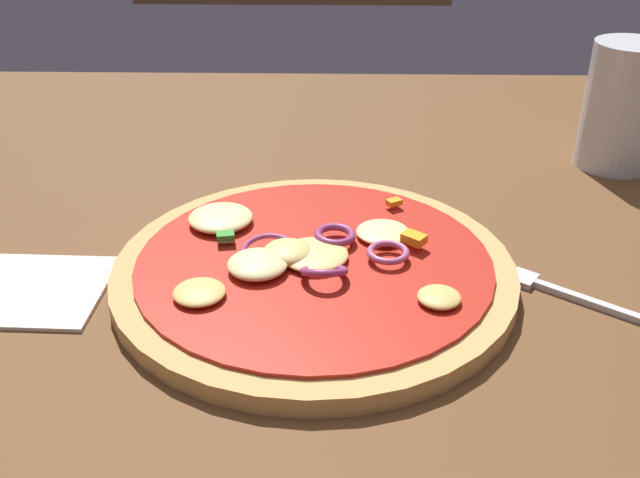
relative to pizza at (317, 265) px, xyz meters
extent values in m
cube|color=brown|center=(0.00, 0.00, -0.03)|extent=(1.13, 1.05, 0.03)
cylinder|color=tan|center=(0.00, 0.00, 0.00)|extent=(0.29, 0.29, 0.01)
cylinder|color=red|center=(0.00, 0.00, 0.01)|extent=(0.26, 0.26, 0.00)
ellipsoid|color=#F4DB8E|center=(-0.08, 0.05, 0.01)|extent=(0.05, 0.05, 0.01)
ellipsoid|color=#F4DB8E|center=(0.05, 0.03, 0.01)|extent=(0.04, 0.04, 0.01)
ellipsoid|color=#E5BC60|center=(-0.08, -0.05, 0.01)|extent=(0.04, 0.04, 0.01)
ellipsoid|color=#E5BC60|center=(0.08, -0.06, 0.01)|extent=(0.03, 0.03, 0.01)
ellipsoid|color=#EFCC72|center=(-0.02, -0.01, 0.01)|extent=(0.04, 0.04, 0.01)
ellipsoid|color=#EFCC72|center=(0.00, 0.00, 0.01)|extent=(0.05, 0.05, 0.01)
ellipsoid|color=#F4DB8E|center=(-0.04, -0.02, 0.01)|extent=(0.04, 0.04, 0.01)
torus|color=#93386B|center=(-0.03, 0.00, 0.01)|extent=(0.04, 0.04, 0.01)
torus|color=#B25984|center=(0.05, 0.00, 0.01)|extent=(0.04, 0.04, 0.01)
torus|color=#93386B|center=(0.01, 0.02, 0.01)|extent=(0.03, 0.03, 0.01)
torus|color=#93386B|center=(0.01, -0.03, 0.01)|extent=(0.03, 0.03, 0.02)
cube|color=#2D8C28|center=(-0.07, 0.02, 0.01)|extent=(0.01, 0.01, 0.01)
cube|color=orange|center=(0.07, 0.01, 0.02)|extent=(0.02, 0.02, 0.01)
cube|color=orange|center=(0.06, 0.08, 0.01)|extent=(0.01, 0.01, 0.00)
cube|color=silver|center=(0.21, -0.05, -0.01)|extent=(0.11, 0.09, 0.01)
cube|color=silver|center=(0.15, -0.01, -0.01)|extent=(0.03, 0.03, 0.01)
cube|color=silver|center=(0.13, 0.02, -0.01)|extent=(0.03, 0.02, 0.00)
cube|color=silver|center=(0.13, 0.01, -0.01)|extent=(0.03, 0.02, 0.00)
cube|color=silver|center=(0.13, 0.01, -0.01)|extent=(0.03, 0.02, 0.00)
cube|color=silver|center=(0.12, 0.00, -0.01)|extent=(0.03, 0.02, 0.00)
cylinder|color=silver|center=(0.28, 0.21, 0.05)|extent=(0.07, 0.07, 0.12)
cylinder|color=#9E510F|center=(0.28, 0.21, 0.03)|extent=(0.06, 0.06, 0.09)
cube|color=silver|center=(-0.21, -0.03, -0.01)|extent=(0.11, 0.10, 0.00)
camera|label=1|loc=(0.01, -0.45, 0.27)|focal=40.25mm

